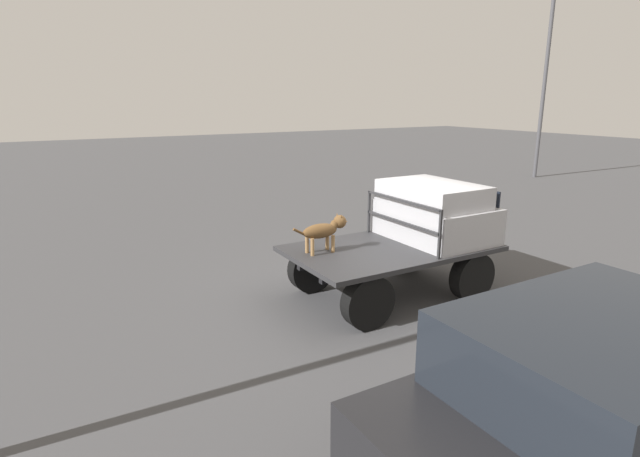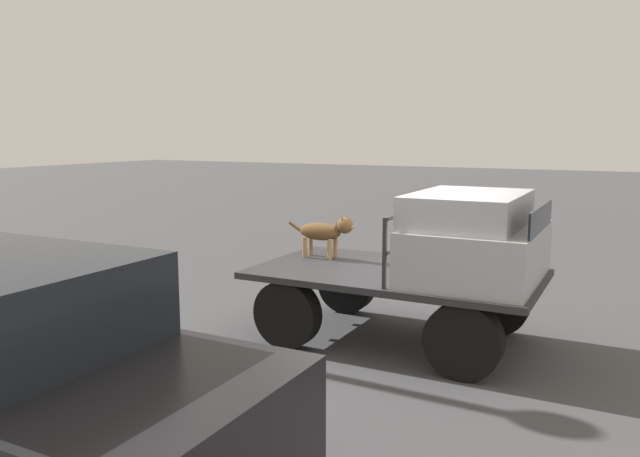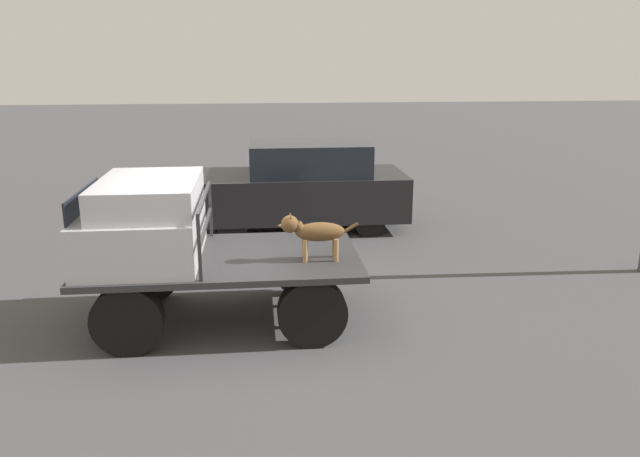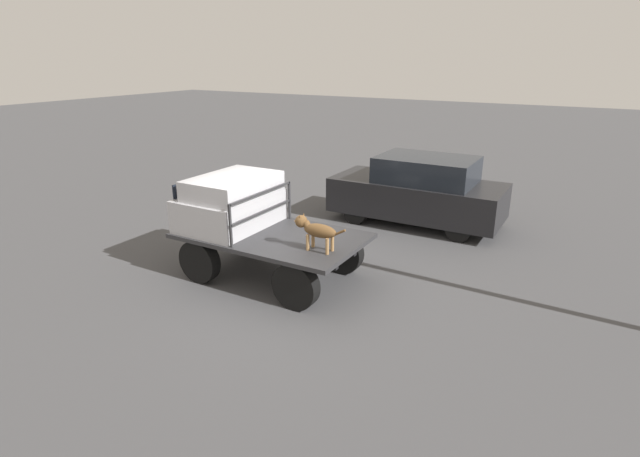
{
  "view_description": "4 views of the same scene",
  "coord_description": "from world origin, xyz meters",
  "views": [
    {
      "loc": [
        -5.15,
        -6.44,
        3.35
      ],
      "look_at": [
        -1.23,
        0.3,
        1.3
      ],
      "focal_mm": 28.0,
      "sensor_mm": 36.0,
      "label": 1
    },
    {
      "loc": [
        2.64,
        -7.2,
        2.6
      ],
      "look_at": [
        -1.23,
        0.3,
        1.3
      ],
      "focal_mm": 35.0,
      "sensor_mm": 36.0,
      "label": 2
    },
    {
      "loc": [
        -0.46,
        7.75,
        3.37
      ],
      "look_at": [
        -1.23,
        0.3,
        1.3
      ],
      "focal_mm": 35.0,
      "sensor_mm": 36.0,
      "label": 3
    },
    {
      "loc": [
        -5.23,
        7.28,
        4.12
      ],
      "look_at": [
        -1.23,
        0.3,
        1.3
      ],
      "focal_mm": 28.0,
      "sensor_mm": 36.0,
      "label": 4
    }
  ],
  "objects": [
    {
      "name": "truck_headboard",
      "position": [
        0.2,
        0.0,
        1.43
      ],
      "size": [
        0.04,
        1.92,
        0.79
      ],
      "color": "#2D2D30",
      "rests_on": "flatbed_truck"
    },
    {
      "name": "ground_plane",
      "position": [
        0.0,
        0.0,
        0.0
      ],
      "size": [
        80.0,
        80.0,
        0.0
      ],
      "primitive_type": "plane",
      "color": "#474749"
    },
    {
      "name": "dog",
      "position": [
        -1.13,
        0.3,
        1.27
      ],
      "size": [
        1.02,
        0.24,
        0.62
      ],
      "rotation": [
        0.0,
        0.0,
        0.02
      ],
      "color": "#9E7547",
      "rests_on": "flatbed_truck"
    },
    {
      "name": "flatbed_truck",
      "position": [
        0.0,
        0.0,
        0.63
      ],
      "size": [
        3.48,
        2.04,
        0.9
      ],
      "color": "black",
      "rests_on": "ground"
    },
    {
      "name": "truck_cab",
      "position": [
        0.95,
        0.0,
        1.38
      ],
      "size": [
        1.42,
        1.92,
        1.01
      ],
      "color": "#B7B7BC",
      "rests_on": "flatbed_truck"
    }
  ]
}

